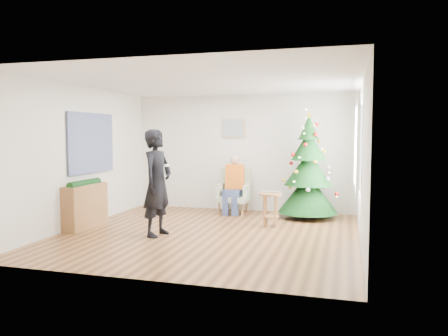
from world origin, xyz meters
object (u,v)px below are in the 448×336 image
(stool, at_px, (271,209))
(standing_man, at_px, (157,183))
(console, at_px, (85,206))
(armchair, at_px, (234,197))
(christmas_tree, at_px, (308,170))

(stool, bearing_deg, standing_man, -144.28)
(console, bearing_deg, armchair, 48.01)
(stool, distance_m, armchair, 1.55)
(christmas_tree, height_order, stool, christmas_tree)
(armchair, distance_m, standing_man, 2.58)
(standing_man, height_order, console, standing_man)
(christmas_tree, distance_m, console, 4.42)
(stool, relative_size, armchair, 0.65)
(christmas_tree, height_order, armchair, christmas_tree)
(armchair, bearing_deg, console, -136.72)
(christmas_tree, bearing_deg, console, -151.35)
(standing_man, xyz_separation_m, console, (-1.53, 0.19, -0.50))
(standing_man, bearing_deg, christmas_tree, -36.61)
(armchair, xyz_separation_m, console, (-2.25, -2.23, 0.05))
(stool, height_order, standing_man, standing_man)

